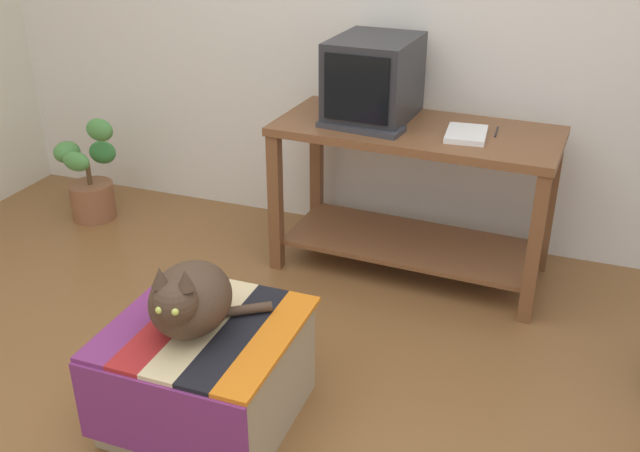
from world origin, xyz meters
TOP-DOWN VIEW (x-y plane):
  - desk at (0.23, 1.60)m, footprint 1.36×0.65m
  - tv_monitor at (-0.01, 1.67)m, footprint 0.39×0.50m
  - keyboard at (-0.01, 1.48)m, footprint 0.42×0.20m
  - book at (0.47, 1.54)m, footprint 0.19×0.26m
  - ottoman_with_blanket at (-0.19, 0.24)m, footprint 0.64×0.65m
  - cat at (-0.21, 0.21)m, footprint 0.39×0.42m
  - potted_plant at (-1.66, 1.55)m, footprint 0.41×0.34m
  - pen at (0.59, 1.65)m, footprint 0.01×0.14m

SIDE VIEW (x-z plane):
  - ottoman_with_blanket at x=-0.19m, z-range 0.00..0.40m
  - potted_plant at x=-1.66m, z-range -0.08..0.54m
  - desk at x=0.23m, z-range 0.13..0.89m
  - cat at x=-0.21m, z-range 0.38..0.69m
  - pen at x=0.59m, z-range 0.76..0.77m
  - keyboard at x=-0.01m, z-range 0.76..0.78m
  - book at x=0.47m, z-range 0.76..0.78m
  - tv_monitor at x=-0.01m, z-range 0.75..1.14m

